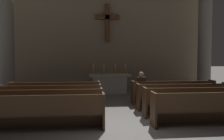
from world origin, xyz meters
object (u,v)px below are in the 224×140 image
candlestick_outer_left (93,71)px  lone_worshipper (141,87)px  pew_left_row_1 (38,112)px  column_right_second (205,35)px  candlestick_inner_left (104,71)px  pew_right_row_3 (183,96)px  pew_right_row_4 (173,92)px  candlestick_outer_right (125,71)px  pew_right_row_2 (196,101)px  candlestick_inner_right (115,71)px  column_left_second (6,33)px  altar (110,83)px  pew_left_row_3 (52,98)px  pew_left_row_2 (46,104)px  pew_right_row_1 (213,108)px  pew_left_row_4 (56,94)px

candlestick_outer_left → lone_worshipper: 3.52m
pew_left_row_1 → column_right_second: column_right_second is taller
candlestick_inner_left → pew_right_row_3: bearing=-56.2°
pew_right_row_4 → candlestick_outer_right: (-1.51, 2.98, 0.71)m
pew_right_row_2 → candlestick_inner_right: size_ratio=5.94×
pew_right_row_4 → column_left_second: (-7.50, 2.82, 2.63)m
column_left_second → altar: (5.15, 0.17, -2.58)m
pew_right_row_3 → candlestick_outer_right: candlestick_outer_right is taller
pew_right_row_2 → altar: (-2.36, 4.96, 0.06)m
pew_left_row_1 → pew_left_row_3: (0.00, 1.97, 0.00)m
column_right_second → altar: (-5.15, 0.17, -2.58)m
pew_right_row_4 → lone_worshipper: size_ratio=2.58×
pew_right_row_4 → column_left_second: 8.44m
pew_left_row_1 → candlestick_outer_left: size_ratio=5.94×
pew_left_row_2 → candlestick_outer_right: bearing=57.1°
pew_left_row_2 → candlestick_inner_left: size_ratio=5.94×
pew_right_row_1 → lone_worshipper: (-1.34, 3.00, 0.22)m
column_left_second → lone_worshipper: column_left_second is taller
pew_left_row_4 → pew_right_row_4: (4.71, 0.00, 0.00)m
pew_left_row_3 → column_right_second: 8.82m
pew_left_row_3 → pew_left_row_4: (0.00, 0.99, 0.00)m
pew_left_row_4 → pew_right_row_1: 5.56m
column_left_second → column_right_second: bearing=0.0°
altar → candlestick_outer_right: (0.85, -0.00, 0.65)m
candlestick_outer_right → candlestick_inner_right: bearing=180.0°
candlestick_outer_left → pew_right_row_4: bearing=-43.0°
candlestick_inner_right → column_right_second: bearing=-1.9°
lone_worshipper → candlestick_inner_right: bearing=103.6°
column_left_second → pew_right_row_2: bearing=-32.6°
pew_left_row_4 → pew_right_row_2: (4.71, -1.97, 0.00)m
pew_right_row_4 → candlestick_inner_right: candlestick_inner_right is taller
altar → lone_worshipper: size_ratio=1.67×
pew_left_row_2 → lone_worshipper: lone_worshipper is taller
pew_left_row_2 → candlestick_inner_left: (2.06, 4.96, 0.71)m
pew_left_row_3 → pew_left_row_4: size_ratio=1.00×
altar → lone_worshipper: bearing=-71.0°
candlestick_outer_left → lone_worshipper: candlestick_outer_left is taller
pew_right_row_1 → altar: (-2.36, 5.94, 0.06)m
pew_right_row_4 → column_right_second: 4.76m
pew_left_row_2 → pew_left_row_3: bearing=90.0°
pew_right_row_2 → altar: size_ratio=1.55×
pew_left_row_3 → candlestick_outer_left: candlestick_outer_left is taller
pew_left_row_1 → pew_right_row_1: 4.71m
pew_right_row_3 → altar: (-2.36, 3.97, 0.06)m
pew_left_row_2 → pew_right_row_3: bearing=11.8°
pew_right_row_3 → candlestick_inner_left: bearing=123.8°
column_left_second → candlestick_outer_right: column_left_second is taller
pew_right_row_1 → column_right_second: bearing=64.2°
column_left_second → candlestick_inner_left: size_ratio=11.15×
pew_right_row_3 → candlestick_outer_left: candlestick_outer_left is taller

